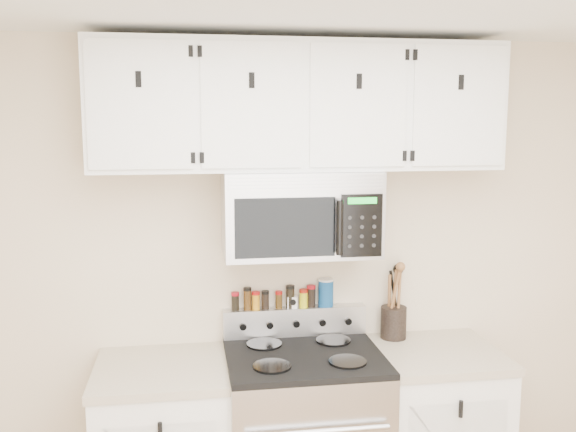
% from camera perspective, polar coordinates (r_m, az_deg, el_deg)
% --- Properties ---
extents(back_wall, '(3.50, 0.01, 2.50)m').
position_cam_1_polar(back_wall, '(3.43, 0.50, -5.55)').
color(back_wall, beige).
rests_on(back_wall, floor).
extents(microwave, '(0.76, 0.44, 0.42)m').
position_cam_1_polar(microwave, '(3.17, 1.09, 0.29)').
color(microwave, '#9E9EA3').
rests_on(microwave, back_wall).
extents(upper_cabinets, '(2.00, 0.35, 0.62)m').
position_cam_1_polar(upper_cabinets, '(3.16, 1.03, 9.73)').
color(upper_cabinets, white).
rests_on(upper_cabinets, back_wall).
extents(utensil_crock, '(0.14, 0.14, 0.40)m').
position_cam_1_polar(utensil_crock, '(3.53, 9.36, -9.09)').
color(utensil_crock, black).
rests_on(utensil_crock, base_cabinet_right).
extents(kitchen_timer, '(0.06, 0.05, 0.06)m').
position_cam_1_polar(kitchen_timer, '(3.42, 0.39, -7.64)').
color(kitchen_timer, white).
rests_on(kitchen_timer, range).
extents(salt_canister, '(0.08, 0.08, 0.15)m').
position_cam_1_polar(salt_canister, '(3.44, 3.38, -6.79)').
color(salt_canister, navy).
rests_on(salt_canister, range).
extents(spice_jar_0, '(0.04, 0.04, 0.10)m').
position_cam_1_polar(spice_jar_0, '(3.38, -4.71, -7.55)').
color(spice_jar_0, black).
rests_on(spice_jar_0, range).
extents(spice_jar_1, '(0.04, 0.04, 0.12)m').
position_cam_1_polar(spice_jar_1, '(3.38, -3.63, -7.33)').
color(spice_jar_1, '#472D11').
rests_on(spice_jar_1, range).
extents(spice_jar_2, '(0.04, 0.04, 0.10)m').
position_cam_1_polar(spice_jar_2, '(3.39, -2.88, -7.49)').
color(spice_jar_2, orange).
rests_on(spice_jar_2, range).
extents(spice_jar_3, '(0.04, 0.04, 0.10)m').
position_cam_1_polar(spice_jar_3, '(3.40, -2.03, -7.44)').
color(spice_jar_3, black).
rests_on(spice_jar_3, range).
extents(spice_jar_4, '(0.04, 0.04, 0.09)m').
position_cam_1_polar(spice_jar_4, '(3.41, -0.82, -7.44)').
color(spice_jar_4, '#402B0F').
rests_on(spice_jar_4, range).
extents(spice_jar_5, '(0.05, 0.05, 0.12)m').
position_cam_1_polar(spice_jar_5, '(3.41, 0.20, -7.16)').
color(spice_jar_5, black).
rests_on(spice_jar_5, range).
extents(spice_jar_6, '(0.05, 0.05, 0.10)m').
position_cam_1_polar(spice_jar_6, '(3.43, 1.39, -7.31)').
color(spice_jar_6, yellow).
rests_on(spice_jar_6, range).
extents(spice_jar_7, '(0.05, 0.05, 0.12)m').
position_cam_1_polar(spice_jar_7, '(3.43, 2.08, -7.11)').
color(spice_jar_7, black).
rests_on(spice_jar_7, range).
extents(spice_jar_8, '(0.04, 0.04, 0.11)m').
position_cam_1_polar(spice_jar_8, '(3.45, 3.40, -7.12)').
color(spice_jar_8, '#401E0F').
rests_on(spice_jar_8, range).
extents(spice_jar_9, '(0.04, 0.04, 0.10)m').
position_cam_1_polar(spice_jar_9, '(3.45, 3.46, -7.20)').
color(spice_jar_9, orange).
rests_on(spice_jar_9, range).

